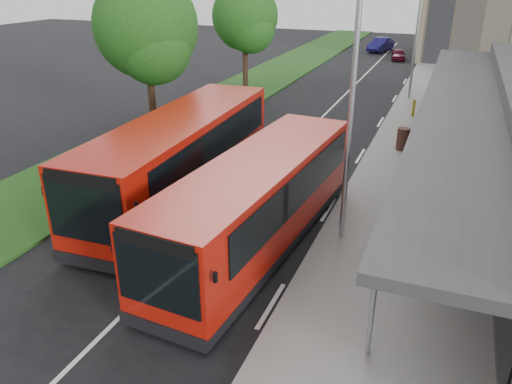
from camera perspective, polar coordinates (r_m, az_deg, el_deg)
ground at (r=15.70m, az=-7.18°, el=-6.00°), size 120.00×120.00×0.00m
pavement at (r=32.75m, az=19.83°, el=8.99°), size 5.00×80.00×0.15m
grass_verge at (r=35.53m, az=-1.83°, el=11.44°), size 5.00×80.00×0.10m
lane_centre_line at (r=28.74m, az=7.19°, el=8.11°), size 0.12×70.00×0.01m
kerb_dashes at (r=31.98m, az=14.86°, el=9.14°), size 0.12×56.00×0.01m
tree_mid at (r=25.16m, az=-12.38°, el=17.30°), size 4.90×4.90×7.87m
tree_far at (r=35.78m, az=-1.25°, el=18.98°), size 4.50×4.50×7.19m
lamp_post_near at (r=14.41m, az=10.64°, el=11.24°), size 1.44×0.28×8.00m
lamp_post_far at (r=34.06m, az=17.88°, el=17.77°), size 1.44×0.28×8.00m
bus_main at (r=14.87m, az=0.28°, el=-1.26°), size 3.32×10.19×2.84m
bus_second at (r=18.22m, az=-8.50°, el=3.85°), size 3.24×11.14×3.12m
litter_bin at (r=24.14m, az=16.44°, el=5.83°), size 0.64×0.64×1.03m
bollard at (r=30.11m, az=17.56°, el=9.13°), size 0.20×0.20×0.94m
car_near at (r=50.53m, az=15.96°, el=14.89°), size 1.61×3.15×1.03m
car_far at (r=55.61m, az=14.06°, el=16.03°), size 2.35×4.38×1.37m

